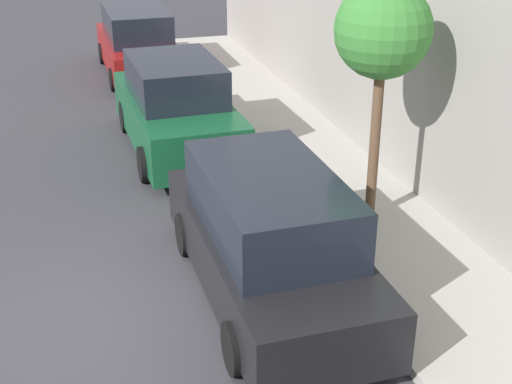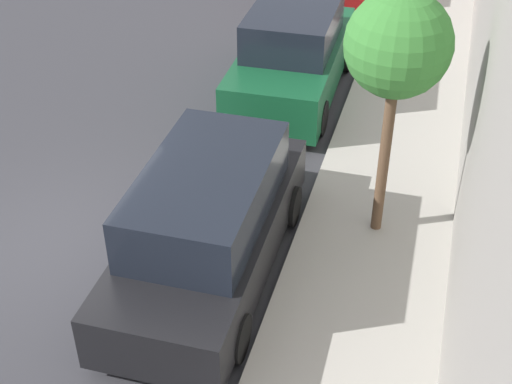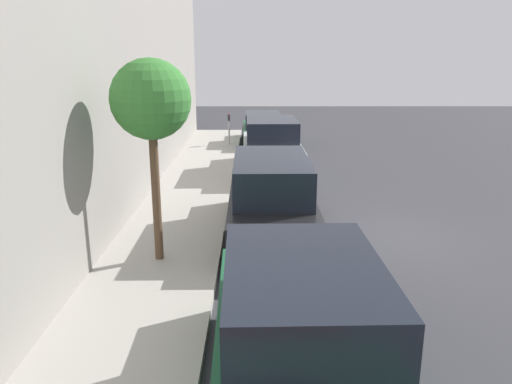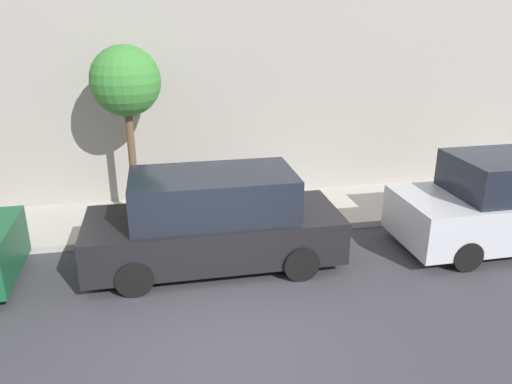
# 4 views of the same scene
# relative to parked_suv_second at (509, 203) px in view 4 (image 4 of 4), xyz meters

# --- Properties ---
(ground_plane) EXTENTS (60.00, 60.00, 0.00)m
(ground_plane) POSITION_rel_parked_suv_second_xyz_m (-2.19, 6.24, -0.93)
(ground_plane) COLOR #38383D
(sidewalk) EXTENTS (2.44, 32.00, 0.15)m
(sidewalk) POSITION_rel_parked_suv_second_xyz_m (2.53, 6.24, -0.86)
(sidewalk) COLOR #B2ADA3
(sidewalk) RESTS_ON ground_plane
(parked_suv_second) EXTENTS (2.08, 4.83, 1.98)m
(parked_suv_second) POSITION_rel_parked_suv_second_xyz_m (0.00, 0.00, 0.00)
(parked_suv_second) COLOR #B7BABF
(parked_suv_second) RESTS_ON ground_plane
(parked_minivan_third) EXTENTS (2.02, 4.92, 1.90)m
(parked_minivan_third) POSITION_rel_parked_suv_second_xyz_m (0.22, 6.25, -0.01)
(parked_minivan_third) COLOR black
(parked_minivan_third) RESTS_ON ground_plane
(street_tree) EXTENTS (1.52, 1.52, 3.96)m
(street_tree) POSITION_rel_parked_suv_second_xyz_m (2.53, 7.85, 2.37)
(street_tree) COLOR brown
(street_tree) RESTS_ON sidewalk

